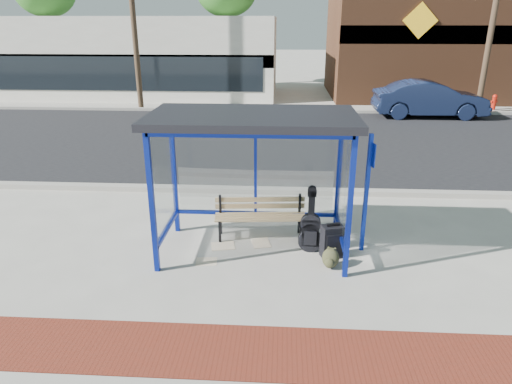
# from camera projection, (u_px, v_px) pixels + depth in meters

# --- Properties ---
(ground) EXTENTS (120.00, 120.00, 0.00)m
(ground) POSITION_uv_depth(u_px,v_px,m) (253.00, 251.00, 8.00)
(ground) COLOR #B2ADA0
(ground) RESTS_ON ground
(brick_paver_strip) EXTENTS (60.00, 1.00, 0.01)m
(brick_paver_strip) POSITION_uv_depth(u_px,v_px,m) (239.00, 351.00, 5.56)
(brick_paver_strip) COLOR maroon
(brick_paver_strip) RESTS_ON ground
(curb_near) EXTENTS (60.00, 0.25, 0.12)m
(curb_near) POSITION_uv_depth(u_px,v_px,m) (261.00, 190.00, 10.68)
(curb_near) COLOR gray
(curb_near) RESTS_ON ground
(street_asphalt) EXTENTS (60.00, 10.00, 0.00)m
(street_asphalt) POSITION_uv_depth(u_px,v_px,m) (268.00, 140.00, 15.47)
(street_asphalt) COLOR black
(street_asphalt) RESTS_ON ground
(curb_far) EXTENTS (60.00, 0.25, 0.12)m
(curb_far) POSITION_uv_depth(u_px,v_px,m) (272.00, 111.00, 20.22)
(curb_far) COLOR gray
(curb_far) RESTS_ON ground
(far_sidewalk) EXTENTS (60.00, 4.00, 0.01)m
(far_sidewalk) POSITION_uv_depth(u_px,v_px,m) (273.00, 104.00, 22.01)
(far_sidewalk) COLOR #B2ADA0
(far_sidewalk) RESTS_ON ground
(bus_shelter) EXTENTS (3.30, 1.80, 2.42)m
(bus_shelter) POSITION_uv_depth(u_px,v_px,m) (253.00, 134.00, 7.33)
(bus_shelter) COLOR navy
(bus_shelter) RESTS_ON ground
(storefront_white) EXTENTS (18.00, 6.04, 4.00)m
(storefront_white) POSITION_uv_depth(u_px,v_px,m) (108.00, 56.00, 24.60)
(storefront_white) COLOR silver
(storefront_white) RESTS_ON ground
(storefront_brown) EXTENTS (10.00, 7.08, 6.40)m
(storefront_brown) POSITION_uv_depth(u_px,v_px,m) (429.00, 33.00, 23.71)
(storefront_brown) COLOR #59331E
(storefront_brown) RESTS_ON ground
(utility_pole_west) EXTENTS (1.60, 0.24, 8.00)m
(utility_pole_west) POSITION_uv_depth(u_px,v_px,m) (133.00, 13.00, 19.40)
(utility_pole_west) COLOR #4C3826
(utility_pole_west) RESTS_ON ground
(utility_pole_east) EXTENTS (1.60, 0.24, 8.00)m
(utility_pole_east) POSITION_uv_depth(u_px,v_px,m) (494.00, 12.00, 18.57)
(utility_pole_east) COLOR #4C3826
(utility_pole_east) RESTS_ON ground
(bench) EXTENTS (1.69, 0.54, 0.79)m
(bench) POSITION_uv_depth(u_px,v_px,m) (260.00, 214.00, 8.40)
(bench) COLOR black
(bench) RESTS_ON ground
(guitar_bag) EXTENTS (0.42, 0.13, 1.13)m
(guitar_bag) POSITION_uv_depth(u_px,v_px,m) (310.00, 229.00, 7.85)
(guitar_bag) COLOR black
(guitar_bag) RESTS_ON ground
(suitcase) EXTENTS (0.41, 0.32, 0.63)m
(suitcase) POSITION_uv_depth(u_px,v_px,m) (332.00, 241.00, 7.70)
(suitcase) COLOR black
(suitcase) RESTS_ON ground
(backpack) EXTENTS (0.32, 0.30, 0.33)m
(backpack) POSITION_uv_depth(u_px,v_px,m) (330.00, 259.00, 7.41)
(backpack) COLOR #2F301A
(backpack) RESTS_ON ground
(sign_post) EXTENTS (0.11, 0.26, 2.09)m
(sign_post) POSITION_uv_depth(u_px,v_px,m) (367.00, 187.00, 7.63)
(sign_post) COLOR #0D2598
(sign_post) RESTS_ON ground
(newspaper_a) EXTENTS (0.47, 0.40, 0.01)m
(newspaper_a) POSITION_uv_depth(u_px,v_px,m) (223.00, 246.00, 8.17)
(newspaper_a) COLOR white
(newspaper_a) RESTS_ON ground
(newspaper_b) EXTENTS (0.37, 0.31, 0.01)m
(newspaper_b) POSITION_uv_depth(u_px,v_px,m) (207.00, 261.00, 7.64)
(newspaper_b) COLOR white
(newspaper_b) RESTS_ON ground
(newspaper_c) EXTENTS (0.40, 0.46, 0.01)m
(newspaper_c) POSITION_uv_depth(u_px,v_px,m) (261.00, 243.00, 8.28)
(newspaper_c) COLOR white
(newspaper_c) RESTS_ON ground
(parked_car) EXTENTS (4.53, 1.59, 1.49)m
(parked_car) POSITION_uv_depth(u_px,v_px,m) (430.00, 99.00, 18.90)
(parked_car) COLOR #172243
(parked_car) RESTS_ON ground
(fire_hydrant) EXTENTS (0.32, 0.21, 0.70)m
(fire_hydrant) POSITION_uv_depth(u_px,v_px,m) (494.00, 101.00, 20.56)
(fire_hydrant) COLOR red
(fire_hydrant) RESTS_ON ground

